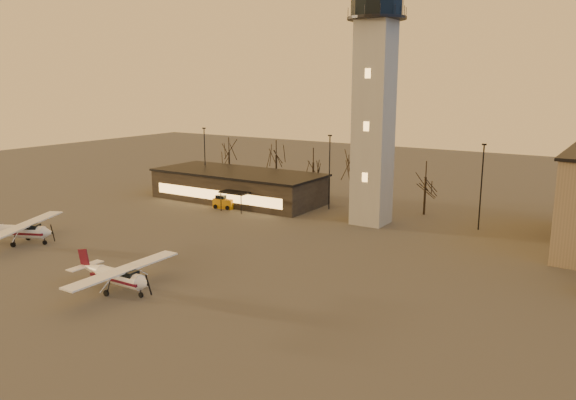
{
  "coord_description": "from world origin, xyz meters",
  "views": [
    {
      "loc": [
        27.61,
        -31.9,
        17.11
      ],
      "look_at": [
        -1.17,
        13.0,
        5.81
      ],
      "focal_mm": 35.0,
      "sensor_mm": 36.0,
      "label": 1
    }
  ],
  "objects_px": {
    "service_cart": "(224,203)",
    "cessna_front": "(121,280)",
    "cessna_rear": "(24,234)",
    "control_tower": "(375,88)",
    "terminal": "(238,186)"
  },
  "relations": [
    {
      "from": "service_cart",
      "to": "cessna_front",
      "type": "bearing_deg",
      "value": -73.58
    },
    {
      "from": "cessna_front",
      "to": "cessna_rear",
      "type": "distance_m",
      "value": 20.34
    },
    {
      "from": "cessna_rear",
      "to": "service_cart",
      "type": "xyz_separation_m",
      "value": [
        7.05,
        25.16,
        -0.42
      ]
    },
    {
      "from": "control_tower",
      "to": "terminal",
      "type": "height_order",
      "value": "control_tower"
    },
    {
      "from": "control_tower",
      "to": "service_cart",
      "type": "height_order",
      "value": "control_tower"
    },
    {
      "from": "terminal",
      "to": "cessna_rear",
      "type": "relative_size",
      "value": 2.24
    },
    {
      "from": "terminal",
      "to": "service_cart",
      "type": "distance_m",
      "value": 5.57
    },
    {
      "from": "cessna_front",
      "to": "cessna_rear",
      "type": "bearing_deg",
      "value": 167.77
    },
    {
      "from": "control_tower",
      "to": "cessna_rear",
      "type": "bearing_deg",
      "value": -134.19
    },
    {
      "from": "control_tower",
      "to": "terminal",
      "type": "relative_size",
      "value": 1.28
    },
    {
      "from": "cessna_front",
      "to": "control_tower",
      "type": "bearing_deg",
      "value": 76.11
    },
    {
      "from": "cessna_front",
      "to": "service_cart",
      "type": "xyz_separation_m",
      "value": [
        -12.88,
        29.24,
        -0.36
      ]
    },
    {
      "from": "control_tower",
      "to": "service_cart",
      "type": "relative_size",
      "value": 10.68
    },
    {
      "from": "terminal",
      "to": "service_cart",
      "type": "xyz_separation_m",
      "value": [
        1.5,
        -5.16,
        -1.46
      ]
    },
    {
      "from": "cessna_rear",
      "to": "cessna_front",
      "type": "bearing_deg",
      "value": -35.95
    }
  ]
}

